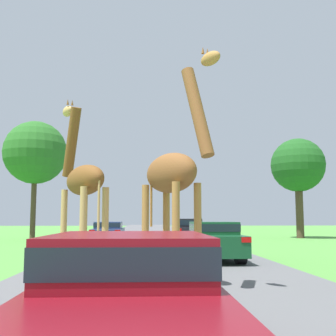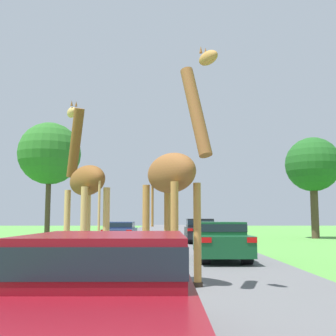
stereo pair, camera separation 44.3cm
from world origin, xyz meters
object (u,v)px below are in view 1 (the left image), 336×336
object	(u,v)px
car_lead_maroon	(129,292)
giraffe_near_road	(174,175)
car_far_ahead	(108,231)
car_queue_right	(188,230)
tree_centre_back	(35,153)
giraffe_companion	(82,183)
tree_right_cluster	(298,166)
car_queue_left	(214,240)

from	to	relation	value
car_lead_maroon	giraffe_near_road	bearing A→B (deg)	80.64
giraffe_near_road	car_far_ahead	distance (m)	16.79
car_queue_right	car_far_ahead	size ratio (longest dim) A/B	0.83
car_queue_right	tree_centre_back	xyz separation A→B (m)	(-10.50, 4.09, 5.33)
giraffe_near_road	car_far_ahead	xyz separation A→B (m)	(-2.94, 16.43, -1.81)
giraffe_near_road	giraffe_companion	size ratio (longest dim) A/B	1.08
giraffe_companion	car_queue_right	world-z (taller)	giraffe_companion
giraffe_near_road	car_lead_maroon	world-z (taller)	giraffe_near_road
car_lead_maroon	car_far_ahead	distance (m)	21.61
giraffe_companion	tree_centre_back	bearing A→B (deg)	78.78
giraffe_companion	tree_right_cluster	xyz separation A→B (m)	(13.09, 20.19, 3.00)
car_lead_maroon	car_queue_left	world-z (taller)	car_queue_left
tree_right_cluster	giraffe_near_road	bearing A→B (deg)	-116.95
giraffe_companion	tree_centre_back	world-z (taller)	tree_centre_back
giraffe_near_road	giraffe_companion	xyz separation A→B (m)	(-2.28, 1.07, -0.11)
giraffe_companion	tree_right_cluster	size ratio (longest dim) A/B	0.65
car_queue_right	car_queue_left	bearing A→B (deg)	-90.76
car_lead_maroon	tree_centre_back	world-z (taller)	tree_centre_back
car_lead_maroon	tree_right_cluster	bearing A→B (deg)	66.14
giraffe_companion	tree_centre_back	xyz separation A→B (m)	(-6.29, 19.32, 3.71)
car_far_ahead	car_queue_left	bearing A→B (deg)	-66.70
car_far_ahead	giraffe_companion	bearing A→B (deg)	-87.53
car_queue_right	car_far_ahead	distance (m)	4.87
giraffe_near_road	car_queue_left	size ratio (longest dim) A/B	1.30
giraffe_near_road	tree_centre_back	size ratio (longest dim) A/B	0.63
giraffe_near_road	tree_right_cluster	size ratio (longest dim) A/B	0.70
giraffe_companion	car_queue_right	xyz separation A→B (m)	(4.21, 15.23, -1.62)
car_queue_right	tree_right_cluster	size ratio (longest dim) A/B	0.53
car_far_ahead	tree_centre_back	xyz separation A→B (m)	(-5.63, 3.96, 5.40)
car_queue_left	car_queue_right	bearing A→B (deg)	89.24
car_queue_left	car_lead_maroon	bearing A→B (deg)	-103.98
car_queue_left	car_far_ahead	bearing A→B (deg)	113.30
car_queue_right	car_far_ahead	xyz separation A→B (m)	(-4.87, 0.13, -0.07)
car_lead_maroon	car_far_ahead	world-z (taller)	car_lead_maroon
giraffe_near_road	tree_right_cluster	bearing A→B (deg)	-150.77
giraffe_companion	car_queue_right	bearing A→B (deg)	45.29
giraffe_near_road	tree_centre_back	distance (m)	22.41
tree_right_cluster	car_queue_left	bearing A→B (deg)	-119.73
giraffe_near_road	tree_centre_back	world-z (taller)	tree_centre_back
giraffe_companion	car_queue_right	size ratio (longest dim) A/B	1.23
tree_centre_back	tree_right_cluster	bearing A→B (deg)	2.56
giraffe_companion	car_far_ahead	world-z (taller)	giraffe_companion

